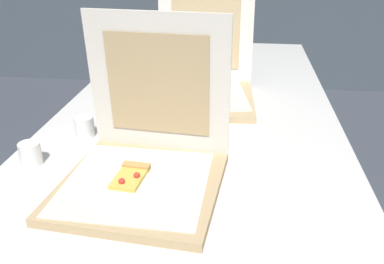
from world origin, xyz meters
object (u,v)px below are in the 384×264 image
object	(u,v)px
table	(193,136)
pizza_box_middle	(202,83)
cup_white_near_center	(85,127)
pizza_box_front	(144,162)
cup_white_near_left	(30,154)

from	to	relation	value
table	pizza_box_middle	size ratio (longest dim) A/B	5.16
cup_white_near_center	pizza_box_front	bearing A→B (deg)	-43.99
table	cup_white_near_center	xyz separation A→B (m)	(-0.32, -0.12, 0.07)
pizza_box_front	pizza_box_middle	bearing A→B (deg)	87.60
pizza_box_front	cup_white_near_left	bearing A→B (deg)	176.69
pizza_box_middle	table	bearing A→B (deg)	-94.01
table	cup_white_near_center	world-z (taller)	cup_white_near_center
pizza_box_front	cup_white_near_center	xyz separation A→B (m)	(-0.24, 0.23, -0.03)
cup_white_near_left	pizza_box_middle	bearing A→B (deg)	54.46
cup_white_near_center	table	bearing A→B (deg)	20.87
table	cup_white_near_center	size ratio (longest dim) A/B	37.47
table	cup_white_near_left	world-z (taller)	cup_white_near_left
table	cup_white_near_left	distance (m)	0.51
pizza_box_front	cup_white_near_center	distance (m)	0.34
pizza_box_front	cup_white_near_left	world-z (taller)	pizza_box_front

